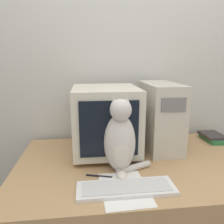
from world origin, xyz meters
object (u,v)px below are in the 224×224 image
Objects in this scene: keyboard at (126,188)px; book_stack at (213,137)px; computer_tower at (160,116)px; cat at (120,140)px; crt_monitor at (106,119)px; pen at (99,176)px.

book_stack is at bearing 36.47° from keyboard.
cat is at bearing -136.23° from computer_tower.
crt_monitor is at bearing -171.88° from book_stack.
crt_monitor is 3.33× the size of pen.
crt_monitor reaches higher than keyboard.
pen is at bearing -140.48° from computer_tower.
pen is (-0.86, -0.42, -0.02)m from book_stack.
book_stack is (0.74, 0.37, -0.15)m from cat.
book_stack is (0.43, 0.07, -0.19)m from computer_tower.
crt_monitor is at bearing 96.79° from keyboard.
pen is at bearing -101.52° from crt_monitor.
pen is at bearing -153.59° from cat.
book_stack reaches higher than pen.
keyboard is 0.24m from cat.
cat is (-0.31, -0.30, -0.04)m from computer_tower.
cat is 0.84m from book_stack.
keyboard is 0.17m from pen.
computer_tower reaches higher than crt_monitor.
pen is (-0.42, -0.35, -0.21)m from computer_tower.
keyboard is at bearing -143.53° from book_stack.
computer_tower is at bearing 39.52° from pen.
keyboard is 2.12× the size of book_stack.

